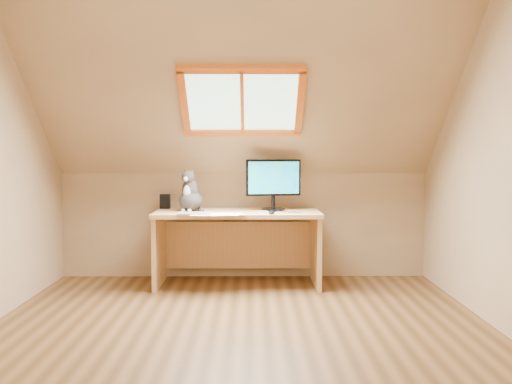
{
  "coord_description": "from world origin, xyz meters",
  "views": [
    {
      "loc": [
        0.08,
        -3.72,
        1.21
      ],
      "look_at": [
        0.11,
        1.0,
        0.87
      ],
      "focal_mm": 40.0,
      "sensor_mm": 36.0,
      "label": 1
    }
  ],
  "objects": [
    {
      "name": "cables",
      "position": [
        0.3,
        1.26,
        0.68
      ],
      "size": [
        0.51,
        0.26,
        0.01
      ],
      "color": "silver",
      "rests_on": "desk"
    },
    {
      "name": "room_shell",
      "position": [
        0.0,
        -0.09,
        1.43
      ],
      "size": [
        3.52,
        3.52,
        2.41
      ],
      "color": "tan",
      "rests_on": "ground"
    },
    {
      "name": "papers",
      "position": [
        -0.19,
        1.12,
        0.68
      ],
      "size": [
        0.35,
        0.3,
        0.01
      ],
      "color": "white",
      "rests_on": "desk"
    },
    {
      "name": "mouse",
      "position": [
        0.25,
        1.13,
        0.69
      ],
      "size": [
        0.06,
        0.1,
        0.03
      ],
      "primitive_type": "ellipsoid",
      "rotation": [
        0.0,
        0.0,
        -0.13
      ],
      "color": "black",
      "rests_on": "desk"
    },
    {
      "name": "graphics_tablet",
      "position": [
        -0.41,
        1.15,
        0.68
      ],
      "size": [
        0.29,
        0.21,
        0.01
      ],
      "primitive_type": "cube",
      "rotation": [
        0.0,
        0.0,
        0.04
      ],
      "color": "#B2B2B7",
      "rests_on": "desk"
    },
    {
      "name": "ground",
      "position": [
        0.0,
        0.0,
        0.0
      ],
      "size": [
        3.5,
        3.5,
        0.0
      ],
      "primitive_type": "plane",
      "color": "brown",
      "rests_on": "ground"
    },
    {
      "name": "cat",
      "position": [
        -0.48,
        1.39,
        0.81
      ],
      "size": [
        0.28,
        0.31,
        0.4
      ],
      "color": "#3A3633",
      "rests_on": "desk"
    },
    {
      "name": "desk",
      "position": [
        -0.05,
        1.44,
        0.46
      ],
      "size": [
        1.48,
        0.65,
        0.67
      ],
      "color": "tan",
      "rests_on": "ground"
    },
    {
      "name": "desk_speaker",
      "position": [
        -0.74,
        1.63,
        0.74
      ],
      "size": [
        0.1,
        0.1,
        0.13
      ],
      "primitive_type": "cube",
      "rotation": [
        0.0,
        0.0,
        0.03
      ],
      "color": "black",
      "rests_on": "desk"
    },
    {
      "name": "monitor",
      "position": [
        0.27,
        1.44,
        0.94
      ],
      "size": [
        0.5,
        0.21,
        0.46
      ],
      "color": "black",
      "rests_on": "desk"
    }
  ]
}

